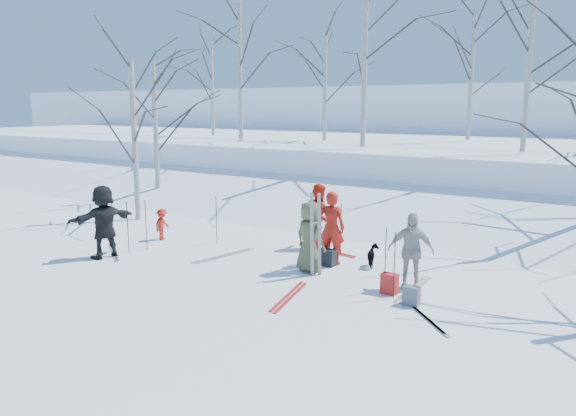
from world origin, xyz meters
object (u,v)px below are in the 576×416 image
Objects in this scene: skier_olive_center at (310,237)px; backpack_red at (389,284)px; backpack_dark at (328,258)px; backpack_grey at (411,296)px; skier_cream_east at (411,251)px; skier_red_seated at (162,224)px; skier_grey_west at (104,221)px; skier_redor_behind at (319,216)px; skier_red_north at (331,228)px; dog at (373,256)px.

skier_olive_center is 3.89× the size of backpack_red.
backpack_grey is at bearing -28.66° from backpack_dark.
skier_olive_center reaches higher than skier_cream_east.
skier_grey_west reaches higher than skier_red_seated.
skier_olive_center is 4.29× the size of backpack_grey.
skier_red_north is at bearing 165.31° from skier_redor_behind.
skier_cream_east is (2.27, -0.69, -0.08)m from skier_red_north.
skier_olive_center is 1.65m from dog.
skier_red_seated is 2.25× the size of backpack_dark.
skier_cream_east is 4.23× the size of backpack_grey.
backpack_red is at bearing -27.37° from backpack_dark.
skier_olive_center is 5.10m from skier_red_seated.
backpack_dark is (-2.66, 1.46, 0.01)m from backpack_grey.
skier_red_seated reaches higher than backpack_dark.
dog is at bearing -121.10° from skier_olive_center.
skier_red_seated is at bearing 171.90° from backpack_grey.
skier_cream_east is at bearing 117.84° from skier_grey_west.
skier_redor_behind is 4.75m from backpack_grey.
skier_grey_west reaches higher than skier_olive_center.
skier_grey_west is at bearing -0.26° from dog.
dog reaches higher than backpack_red.
skier_red_north is 0.72m from backpack_dark.
skier_olive_center reaches higher than skier_red_seated.
backpack_red is (7.24, -0.72, -0.24)m from skier_red_seated.
skier_redor_behind is 4.49m from skier_red_seated.
dog is 1.07m from backpack_dark.
dog is at bearing 131.35° from backpack_grey.
skier_cream_east is 7.53m from skier_grey_west.
skier_redor_behind reaches higher than dog.
skier_olive_center is 2.28m from backpack_red.
backpack_dark is (5.03, 2.45, -0.72)m from skier_grey_west.
skier_red_seated is at bearing 174.34° from backpack_red.
backpack_red is at bearing 113.90° from skier_grey_west.
skier_red_seated is at bearing 8.86° from skier_olive_center.
skier_red_north is 1.02× the size of skier_redor_behind.
skier_red_north is at bearing 148.36° from backpack_grey.
skier_red_north is at bearing -98.22° from skier_red_seated.
skier_cream_east is 2.57× the size of dog.
backpack_red is (2.16, -0.42, -0.61)m from skier_olive_center.
skier_cream_east reaches higher than backpack_dark.
backpack_dark is at bearing 1.55° from dog.
skier_red_north is at bearing 144.42° from skier_cream_east.
backpack_grey is 3.04m from backpack_dark.
skier_grey_west is 7.79m from backpack_grey.
skier_red_north is at bearing 130.69° from skier_grey_west.
dog is (1.07, 1.13, -0.55)m from skier_olive_center.
backpack_grey is at bearing 133.43° from skier_red_north.
dog is at bearing -169.93° from skier_redor_behind.
skier_redor_behind reaches higher than backpack_dark.
skier_cream_east is at bearing 148.15° from skier_red_north.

